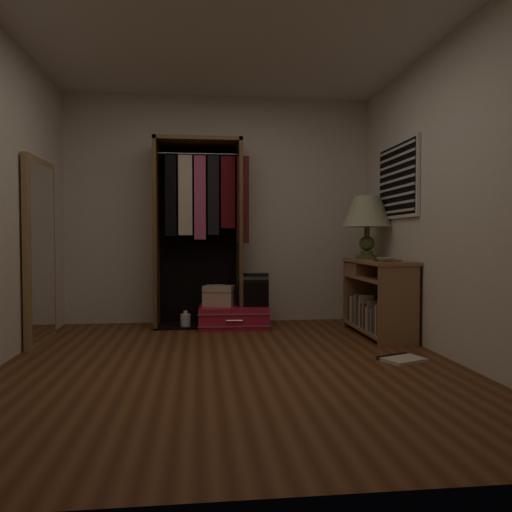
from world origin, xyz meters
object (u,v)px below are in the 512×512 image
(console_bookshelf, at_px, (376,295))
(white_jug, at_px, (186,321))
(open_wardrobe, at_px, (202,215))
(pink_suitcase, at_px, (234,317))
(train_case, at_px, (219,296))
(table_lamp, at_px, (367,213))
(floor_mirror, at_px, (40,251))
(black_bag, at_px, (253,289))

(console_bookshelf, xyz_separation_m, white_jug, (-1.93, 0.56, -0.31))
(open_wardrobe, bearing_deg, pink_suitcase, -26.23)
(console_bookshelf, distance_m, open_wardrobe, 2.07)
(console_bookshelf, xyz_separation_m, train_case, (-1.56, 0.59, -0.05))
(console_bookshelf, relative_size, table_lamp, 1.68)
(console_bookshelf, relative_size, train_case, 2.94)
(console_bookshelf, bearing_deg, train_case, 159.36)
(table_lamp, bearing_deg, pink_suitcase, 170.11)
(table_lamp, bearing_deg, train_case, 170.08)
(console_bookshelf, bearing_deg, table_lamp, 89.18)
(floor_mirror, relative_size, black_bag, 4.73)
(floor_mirror, height_order, pink_suitcase, floor_mirror)
(console_bookshelf, xyz_separation_m, open_wardrobe, (-1.75, 0.73, 0.83))
(pink_suitcase, relative_size, white_jug, 4.15)
(console_bookshelf, bearing_deg, white_jug, 163.78)
(train_case, bearing_deg, pink_suitcase, 7.71)
(table_lamp, bearing_deg, floor_mirror, -173.77)
(floor_mirror, distance_m, table_lamp, 3.28)
(train_case, bearing_deg, open_wardrobe, 160.63)
(open_wardrobe, height_order, white_jug, open_wardrobe)
(black_bag, bearing_deg, white_jug, -175.67)
(table_lamp, height_order, white_jug, table_lamp)
(black_bag, bearing_deg, table_lamp, -5.69)
(open_wardrobe, distance_m, table_lamp, 1.80)
(open_wardrobe, height_order, floor_mirror, open_wardrobe)
(open_wardrobe, bearing_deg, train_case, -37.25)
(floor_mirror, bearing_deg, console_bookshelf, 0.70)
(train_case, bearing_deg, black_bag, 11.57)
(train_case, height_order, black_bag, black_bag)
(open_wardrobe, bearing_deg, black_bag, -18.08)
(white_jug, bearing_deg, train_case, 4.42)
(pink_suitcase, height_order, train_case, train_case)
(open_wardrobe, relative_size, pink_suitcase, 2.60)
(open_wardrobe, relative_size, black_bag, 5.71)
(white_jug, bearing_deg, console_bookshelf, -16.22)
(floor_mirror, bearing_deg, black_bag, 16.01)
(floor_mirror, xyz_separation_m, train_case, (1.68, 0.63, -0.50))
(pink_suitcase, xyz_separation_m, train_case, (-0.16, 0.03, 0.23))
(console_bookshelf, distance_m, white_jug, 2.03)
(pink_suitcase, relative_size, table_lamp, 1.18)
(train_case, bearing_deg, white_jug, -157.71)
(open_wardrobe, distance_m, black_bag, 1.00)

